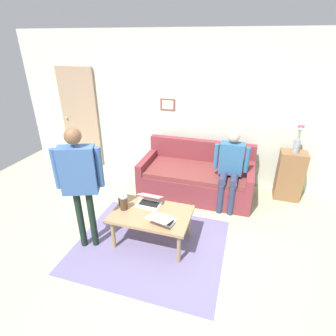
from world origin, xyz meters
The scene contains 13 objects.
ground_plane centered at (0.00, 0.00, 0.00)m, with size 7.68×7.68×0.00m, color #ADB48D.
area_rug centered at (0.02, -0.01, 0.00)m, with size 1.97×1.65×0.01m, color slate.
back_wall centered at (0.00, -2.20, 1.35)m, with size 7.04×0.11×2.70m.
interior_door centered at (2.32, -2.11, 1.02)m, with size 0.82×0.09×2.05m.
couch centered at (-0.29, -1.57, 0.30)m, with size 1.92×0.94×0.88m.
coffee_table centered at (0.02, -0.11, 0.42)m, with size 1.03×0.66×0.47m.
laptop_left centered at (0.12, -0.30, 0.52)m, with size 0.34×0.30×0.16m.
laptop_center centered at (-0.18, 0.03, 0.52)m, with size 0.36×0.38×0.13m.
french_press centered at (0.40, -0.09, 0.57)m, with size 0.12×0.10×0.23m.
side_shelf centered at (-1.85, -1.87, 0.43)m, with size 0.42×0.32×0.86m.
flower_vase centered at (-1.85, -1.86, 1.02)m, with size 0.11×0.11×0.47m.
person_standing centered at (0.81, 0.20, 1.06)m, with size 0.57×0.33×1.66m.
person_seated centered at (-0.87, -1.35, 0.73)m, with size 0.55×0.51×1.28m.
Camera 1 is at (-1.02, 2.57, 2.55)m, focal length 28.42 mm.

